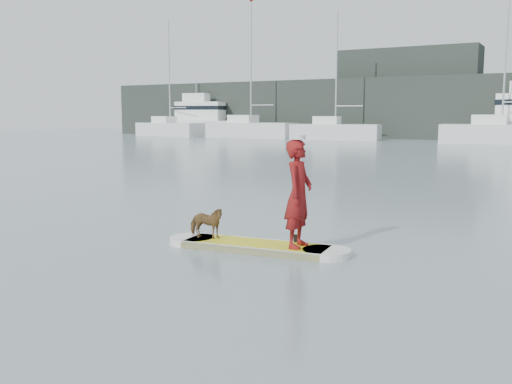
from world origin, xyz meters
The scene contains 13 objects.
ground centered at (0.00, 0.00, 0.00)m, with size 140.00×140.00×0.00m, color slate.
paddleboard centered at (0.76, 3.22, 0.06)m, with size 3.28×1.08×0.12m.
paddler centered at (1.51, 3.30, 1.01)m, with size 0.65×0.43×1.78m, color maroon.
white_cap centered at (1.51, 3.30, 1.93)m, with size 0.22×0.22×0.07m, color silver.
dog centered at (-0.20, 3.11, 0.40)m, with size 0.30×0.66×0.56m, color #54381C.
paddle centered at (1.35, 3.59, 0.80)m, with size 0.10×0.30×2.00m.
sailboat_a centered at (-34.16, 45.84, 0.87)m, with size 8.90×4.00×12.46m.
sailboat_b centered at (-24.04, 46.21, 0.99)m, with size 9.65×3.23×14.20m.
sailboat_c centered at (-14.42, 45.38, 0.87)m, with size 8.50×3.80×11.79m.
sailboat_d centered at (0.03, 44.94, 0.99)m, with size 9.55×3.44×13.86m.
motor_yacht_b centered at (-31.13, 48.28, 1.76)m, with size 9.94×5.08×6.26m.
shore_mass centered at (0.00, 53.00, 3.00)m, with size 90.00×6.00×6.00m, color #202823.
shore_building_west centered at (-10.00, 54.00, 4.50)m, with size 14.00×4.00×9.00m, color #202823.
Camera 1 is at (5.43, -5.11, 2.29)m, focal length 40.00 mm.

